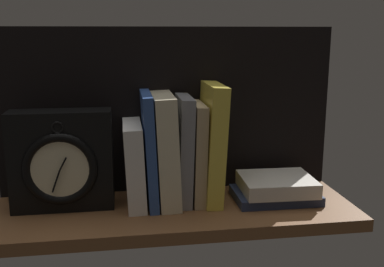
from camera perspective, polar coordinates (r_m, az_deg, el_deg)
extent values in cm
cube|color=brown|center=(95.31, -2.11, -9.86)|extent=(73.83, 24.68, 2.50)
cube|color=black|center=(101.18, -2.98, 2.91)|extent=(73.83, 1.20, 36.28)
cube|color=silver|center=(94.93, -7.23, -3.80)|extent=(4.28, 14.85, 17.15)
cube|color=#2D4C8E|center=(94.23, -5.38, -1.94)|extent=(2.85, 15.08, 23.23)
cube|color=beige|center=(94.52, -3.34, -1.98)|extent=(5.09, 15.12, 22.93)
cube|color=gray|center=(94.99, -1.08, -2.03)|extent=(3.48, 12.19, 22.41)
cube|color=tan|center=(95.58, 0.61, -2.40)|extent=(2.86, 12.54, 20.88)
cube|color=gold|center=(95.65, 2.48, -1.19)|extent=(4.56, 14.36, 24.88)
cube|color=black|center=(95.02, -15.97, -3.22)|extent=(20.10, 6.49, 20.10)
torus|color=black|center=(91.80, -16.20, -4.39)|extent=(14.52, 1.78, 14.52)
cylinder|color=beige|center=(91.80, -16.20, -4.39)|extent=(11.72, 0.60, 11.72)
cube|color=black|center=(90.89, -15.87, -3.71)|extent=(1.62, 0.30, 2.67)
cube|color=black|center=(92.08, -16.66, -5.77)|extent=(1.90, 0.30, 4.40)
torus|color=black|center=(90.19, -16.49, 0.71)|extent=(2.44, 0.44, 2.44)
cube|color=#232D4C|center=(100.00, 10.35, -7.60)|extent=(17.68, 11.75, 1.95)
cube|color=beige|center=(99.26, 10.56, -6.23)|extent=(15.53, 13.31, 3.06)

